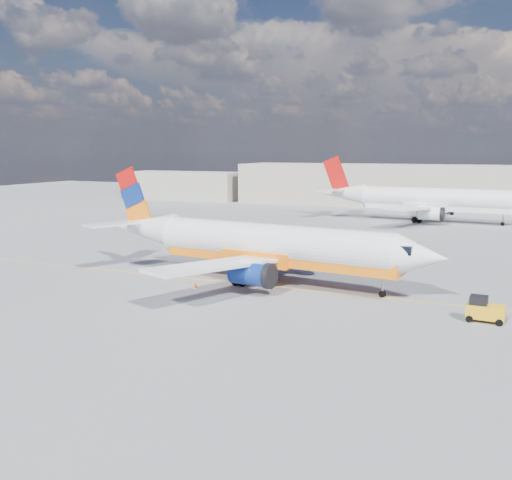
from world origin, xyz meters
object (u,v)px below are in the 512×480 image
at_px(second_jet, 427,200).
at_px(traffic_cone, 195,285).
at_px(main_jet, 262,245).
at_px(gse_tug, 484,310).

xyz_separation_m(second_jet, traffic_cone, (-11.76, -51.33, -3.06)).
bearing_deg(second_jet, traffic_cone, -98.61).
distance_m(main_jet, traffic_cone, 6.52).
bearing_deg(main_jet, traffic_cone, -127.03).
xyz_separation_m(gse_tug, traffic_cone, (-21.48, 0.48, -0.52)).
xyz_separation_m(main_jet, second_jet, (7.72, 47.11, 0.17)).
distance_m(main_jet, gse_tug, 18.21).
relative_size(main_jet, traffic_cone, 59.30).
height_order(gse_tug, traffic_cone, gse_tug).
relative_size(second_jet, traffic_cone, 62.42).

